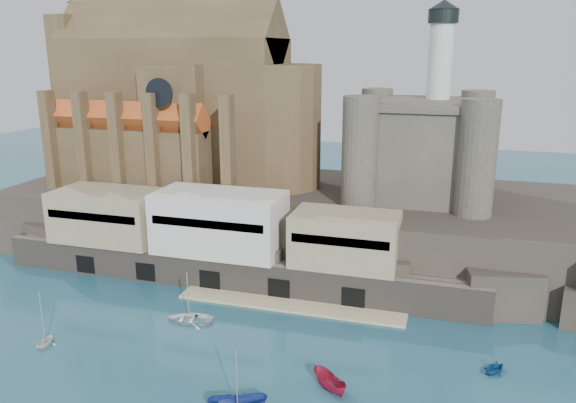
{
  "coord_description": "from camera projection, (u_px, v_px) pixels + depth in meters",
  "views": [
    {
      "loc": [
        20.88,
        -46.16,
        32.4
      ],
      "look_at": [
        -2.47,
        32.0,
        10.12
      ],
      "focal_mm": 35.0,
      "sensor_mm": 36.0,
      "label": 1
    }
  ],
  "objects": [
    {
      "name": "ground",
      "position": [
        221.0,
        379.0,
        56.97
      ],
      "size": [
        300.0,
        300.0,
        0.0
      ],
      "primitive_type": "plane",
      "color": "navy",
      "rests_on": "ground"
    },
    {
      "name": "boat_6",
      "position": [
        189.0,
        321.0,
        69.1
      ],
      "size": [
        1.77,
        4.26,
        5.79
      ],
      "primitive_type": "imported",
      "rotation": [
        0.0,
        0.0,
        4.85
      ],
      "color": "white",
      "rests_on": "ground"
    },
    {
      "name": "boat_7",
      "position": [
        494.0,
        372.0,
        58.12
      ],
      "size": [
        3.06,
        2.88,
        3.05
      ],
      "primitive_type": "imported",
      "rotation": [
        0.0,
        0.0,
        5.62
      ],
      "color": "navy",
      "rests_on": "ground"
    },
    {
      "name": "boat_4",
      "position": [
        46.0,
        345.0,
        63.55
      ],
      "size": [
        2.92,
        1.93,
        3.23
      ],
      "primitive_type": "imported",
      "rotation": [
        0.0,
        0.0,
        3.23
      ],
      "color": "silver",
      "rests_on": "ground"
    },
    {
      "name": "promontory",
      "position": [
        314.0,
        222.0,
        92.12
      ],
      "size": [
        100.0,
        36.0,
        10.0
      ],
      "color": "black",
      "rests_on": "ground"
    },
    {
      "name": "boat_5",
      "position": [
        329.0,
        388.0,
        55.41
      ],
      "size": [
        2.48,
        2.48,
        4.62
      ],
      "primitive_type": "imported",
      "rotation": [
        0.0,
        0.0,
        4.02
      ],
      "color": "maroon",
      "rests_on": "ground"
    },
    {
      "name": "quay",
      "position": [
        218.0,
        241.0,
        79.51
      ],
      "size": [
        70.0,
        12.0,
        13.05
      ],
      "color": "#61584E",
      "rests_on": "ground"
    },
    {
      "name": "castle_keep",
      "position": [
        421.0,
        144.0,
        85.67
      ],
      "size": [
        21.2,
        21.2,
        29.3
      ],
      "color": "#454136",
      "rests_on": "promontory"
    },
    {
      "name": "church",
      "position": [
        184.0,
        110.0,
        96.49
      ],
      "size": [
        47.0,
        25.93,
        30.51
      ],
      "color": "#4A3922",
      "rests_on": "promontory"
    }
  ]
}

